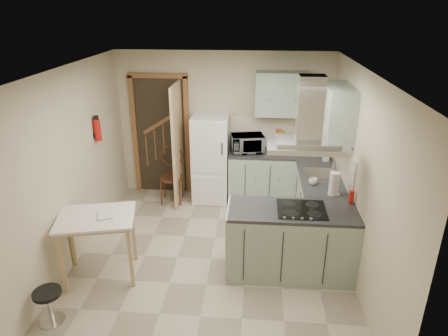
# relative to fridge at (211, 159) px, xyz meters

# --- Properties ---
(floor) EXTENTS (4.20, 4.20, 0.00)m
(floor) POSITION_rel_fridge_xyz_m (0.20, -1.80, -0.75)
(floor) COLOR #B3A48B
(floor) RESTS_ON ground
(ceiling) EXTENTS (4.20, 4.20, 0.00)m
(ceiling) POSITION_rel_fridge_xyz_m (0.20, -1.80, 1.75)
(ceiling) COLOR silver
(ceiling) RESTS_ON back_wall
(back_wall) EXTENTS (3.60, 0.00, 3.60)m
(back_wall) POSITION_rel_fridge_xyz_m (0.20, 0.30, 0.50)
(back_wall) COLOR #BDB092
(back_wall) RESTS_ON floor
(left_wall) EXTENTS (0.00, 4.20, 4.20)m
(left_wall) POSITION_rel_fridge_xyz_m (-1.60, -1.80, 0.50)
(left_wall) COLOR #BDB092
(left_wall) RESTS_ON floor
(right_wall) EXTENTS (0.00, 4.20, 4.20)m
(right_wall) POSITION_rel_fridge_xyz_m (2.00, -1.80, 0.50)
(right_wall) COLOR #BDB092
(right_wall) RESTS_ON floor
(doorway) EXTENTS (1.10, 0.12, 2.10)m
(doorway) POSITION_rel_fridge_xyz_m (-0.90, 0.27, 0.30)
(doorway) COLOR brown
(doorway) RESTS_ON floor
(fridge) EXTENTS (0.60, 0.60, 1.50)m
(fridge) POSITION_rel_fridge_xyz_m (0.00, 0.00, 0.00)
(fridge) COLOR white
(fridge) RESTS_ON floor
(counter_back) EXTENTS (1.08, 0.60, 0.90)m
(counter_back) POSITION_rel_fridge_xyz_m (0.86, 0.00, -0.30)
(counter_back) COLOR #9EB2A0
(counter_back) RESTS_ON floor
(counter_right) EXTENTS (0.60, 1.95, 0.90)m
(counter_right) POSITION_rel_fridge_xyz_m (1.70, -0.68, -0.30)
(counter_right) COLOR #9EB2A0
(counter_right) RESTS_ON floor
(splashback) EXTENTS (1.68, 0.02, 0.50)m
(splashback) POSITION_rel_fridge_xyz_m (1.16, 0.29, 0.40)
(splashback) COLOR beige
(splashback) RESTS_ON counter_back
(wall_cabinet_back) EXTENTS (0.85, 0.35, 0.70)m
(wall_cabinet_back) POSITION_rel_fridge_xyz_m (1.15, 0.12, 1.10)
(wall_cabinet_back) COLOR #9EB2A0
(wall_cabinet_back) RESTS_ON back_wall
(wall_cabinet_right) EXTENTS (0.35, 0.90, 0.70)m
(wall_cabinet_right) POSITION_rel_fridge_xyz_m (1.82, -0.95, 1.10)
(wall_cabinet_right) COLOR #9EB2A0
(wall_cabinet_right) RESTS_ON right_wall
(peninsula) EXTENTS (1.55, 0.65, 0.90)m
(peninsula) POSITION_rel_fridge_xyz_m (1.22, -1.98, -0.30)
(peninsula) COLOR #9EB2A0
(peninsula) RESTS_ON floor
(hob) EXTENTS (0.58, 0.50, 0.01)m
(hob) POSITION_rel_fridge_xyz_m (1.32, -1.98, 0.16)
(hob) COLOR black
(hob) RESTS_ON peninsula
(extractor_hood) EXTENTS (0.90, 0.55, 0.10)m
(extractor_hood) POSITION_rel_fridge_xyz_m (1.32, -1.98, 0.97)
(extractor_hood) COLOR silver
(extractor_hood) RESTS_ON ceiling
(sink) EXTENTS (0.45, 0.40, 0.01)m
(sink) POSITION_rel_fridge_xyz_m (1.70, -0.85, 0.16)
(sink) COLOR silver
(sink) RESTS_ON counter_right
(fire_extinguisher) EXTENTS (0.10, 0.10, 0.32)m
(fire_extinguisher) POSITION_rel_fridge_xyz_m (-1.54, -0.90, 0.75)
(fire_extinguisher) COLOR #B2140F
(fire_extinguisher) RESTS_ON left_wall
(drop_leaf_table) EXTENTS (1.03, 0.86, 0.84)m
(drop_leaf_table) POSITION_rel_fridge_xyz_m (-1.13, -2.25, -0.33)
(drop_leaf_table) COLOR tan
(drop_leaf_table) RESTS_ON floor
(bentwood_chair) EXTENTS (0.41, 0.41, 0.88)m
(bentwood_chair) POSITION_rel_fridge_xyz_m (-0.66, -0.16, -0.31)
(bentwood_chair) COLOR #452E17
(bentwood_chair) RESTS_ON floor
(stool) EXTENTS (0.33, 0.33, 0.40)m
(stool) POSITION_rel_fridge_xyz_m (-1.40, -3.07, -0.55)
(stool) COLOR black
(stool) RESTS_ON floor
(microwave) EXTENTS (0.59, 0.45, 0.29)m
(microwave) POSITION_rel_fridge_xyz_m (0.61, -0.01, 0.30)
(microwave) COLOR black
(microwave) RESTS_ON counter_back
(kettle) EXTENTS (0.17, 0.17, 0.22)m
(kettle) POSITION_rel_fridge_xyz_m (1.36, 0.02, 0.26)
(kettle) COLOR white
(kettle) RESTS_ON counter_back
(cereal_box) EXTENTS (0.15, 0.25, 0.34)m
(cereal_box) POSITION_rel_fridge_xyz_m (1.16, 0.09, 0.32)
(cereal_box) COLOR orange
(cereal_box) RESTS_ON counter_back
(soap_bottle) EXTENTS (0.09, 0.10, 0.20)m
(soap_bottle) POSITION_rel_fridge_xyz_m (1.86, -0.33, 0.25)
(soap_bottle) COLOR #B6B4C1
(soap_bottle) RESTS_ON counter_right
(paper_towel) EXTENTS (0.12, 0.12, 0.32)m
(paper_towel) POSITION_rel_fridge_xyz_m (1.77, -1.52, 0.31)
(paper_towel) COLOR silver
(paper_towel) RESTS_ON counter_right
(cup) EXTENTS (0.13, 0.13, 0.09)m
(cup) POSITION_rel_fridge_xyz_m (1.55, -1.23, 0.19)
(cup) COLOR silver
(cup) RESTS_ON counter_right
(red_bottle) EXTENTS (0.06, 0.06, 0.17)m
(red_bottle) POSITION_rel_fridge_xyz_m (1.95, -1.76, 0.24)
(red_bottle) COLOR red
(red_bottle) RESTS_ON peninsula
(book) EXTENTS (0.26, 0.30, 0.11)m
(book) POSITION_rel_fridge_xyz_m (-1.11, -2.24, 0.15)
(book) COLOR #9A4033
(book) RESTS_ON drop_leaf_table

